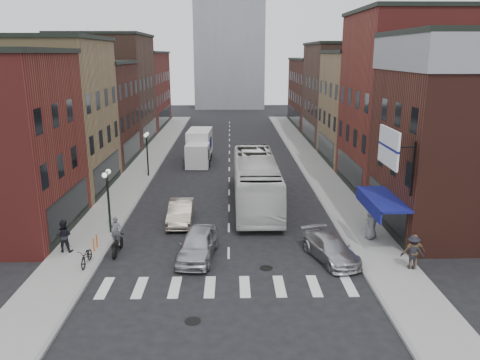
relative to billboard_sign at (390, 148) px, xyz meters
name	(u,v)px	position (x,y,z in m)	size (l,w,h in m)	color
ground	(229,260)	(-8.59, -0.50, -6.13)	(160.00, 160.00, 0.00)	black
sidewalk_left	(144,166)	(-17.09, 21.50, -6.06)	(3.00, 74.00, 0.15)	gray
sidewalk_right	(314,166)	(-0.09, 21.50, -6.06)	(3.00, 74.00, 0.15)	gray
curb_left	(159,167)	(-15.59, 21.50, -6.13)	(0.20, 74.00, 0.16)	gray
curb_right	(299,166)	(-1.59, 21.50, -6.13)	(0.20, 74.00, 0.16)	gray
crosswalk_stripes	(228,287)	(-8.59, -3.50, -6.13)	(12.00, 2.20, 0.01)	silver
bldg_left_mid_a	(41,116)	(-23.58, 13.50, 0.02)	(10.30, 10.20, 12.30)	#937B51
bldg_left_mid_b	(81,113)	(-23.58, 23.50, -0.98)	(10.30, 10.20, 10.30)	#452018
bldg_left_far_a	(107,90)	(-23.58, 34.50, 0.52)	(10.30, 12.20, 13.30)	#482E24
bldg_left_far_b	(131,90)	(-23.58, 48.50, -0.48)	(10.30, 16.20, 11.30)	maroon
bldg_right_corner	(472,135)	(6.41, 4.00, 0.02)	(10.30, 9.20, 12.30)	#452018
bldg_right_mid_a	(415,103)	(6.41, 13.50, 1.02)	(10.30, 10.20, 14.30)	maroon
bldg_right_mid_b	(376,107)	(6.41, 23.50, -0.48)	(10.30, 10.20, 11.30)	#937B51
bldg_right_far_a	(350,94)	(6.41, 34.50, 0.02)	(10.30, 12.20, 12.30)	#482E24
bldg_right_far_b	(327,93)	(6.41, 48.50, -0.98)	(10.30, 16.20, 10.30)	#452018
awning_blue	(380,200)	(0.34, 2.00, -3.50)	(1.80, 5.00, 0.78)	navy
billboard_sign	(390,148)	(0.00, 0.00, 0.00)	(1.52, 3.00, 3.70)	black
streetlamp_near	(108,190)	(-15.99, 3.50, -3.22)	(0.32, 1.22, 4.11)	black
streetlamp_far	(147,146)	(-15.99, 17.50, -3.22)	(0.32, 1.22, 4.11)	black
bike_rack	(95,243)	(-16.19, 0.80, -5.58)	(0.08, 0.68, 0.80)	#D8590C
box_truck	(199,147)	(-11.69, 23.40, -4.52)	(2.54, 7.61, 3.27)	silver
motorcycle_rider	(117,237)	(-14.89, 0.57, -5.11)	(0.64, 2.15, 2.19)	black
transit_bus	(256,181)	(-6.58, 9.38, -4.31)	(3.07, 13.12, 3.65)	silver
sedan_left_near	(198,244)	(-10.29, -0.12, -5.34)	(1.88, 4.68, 1.59)	#B4B5B9
sedan_left_far	(181,212)	(-11.78, 5.50, -5.39)	(1.57, 4.49, 1.48)	#ACA18B
curb_car	(331,249)	(-2.99, -0.50, -5.48)	(1.82, 4.48, 1.30)	#B0B1B5
parked_bicycle	(87,256)	(-16.09, -1.17, -5.52)	(0.62, 1.78, 0.94)	black
ped_left_solo	(64,236)	(-17.84, 0.59, -5.05)	(0.91, 0.53, 1.88)	black
ped_right_a	(413,252)	(0.95, -1.97, -5.06)	(1.19, 0.59, 1.84)	black
ped_right_b	(414,252)	(1.01, -1.98, -5.05)	(1.10, 0.55, 1.87)	olive
ped_right_c	(371,224)	(-0.02, 2.11, -5.02)	(0.94, 0.61, 1.92)	slate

